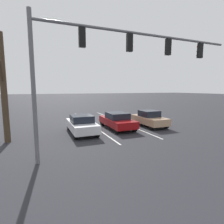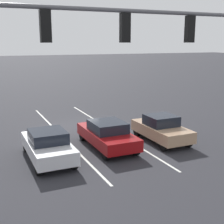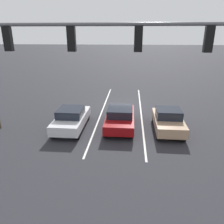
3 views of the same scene
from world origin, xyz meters
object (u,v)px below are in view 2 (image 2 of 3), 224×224
object	(u,v)px
car_maroon_midlane_front	(107,134)
traffic_signal_gantry	(104,49)
car_tan_leftlane_front	(161,129)
car_silver_rightlane_front	(48,145)

from	to	relation	value
car_maroon_midlane_front	traffic_signal_gantry	distance (m)	7.60
car_maroon_midlane_front	car_tan_leftlane_front	distance (m)	3.31
car_maroon_midlane_front	traffic_signal_gantry	xyz separation A→B (m)	(2.46, 5.45, 4.69)
traffic_signal_gantry	car_maroon_midlane_front	bearing A→B (deg)	-114.31
car_silver_rightlane_front	traffic_signal_gantry	distance (m)	6.86
car_silver_rightlane_front	car_tan_leftlane_front	xyz separation A→B (m)	(-6.69, -0.24, 0.00)
car_silver_rightlane_front	traffic_signal_gantry	bearing A→B (deg)	100.61
car_maroon_midlane_front	car_tan_leftlane_front	world-z (taller)	car_tan_leftlane_front
car_silver_rightlane_front	car_tan_leftlane_front	size ratio (longest dim) A/B	1.08
traffic_signal_gantry	car_silver_rightlane_front	bearing A→B (deg)	-79.39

